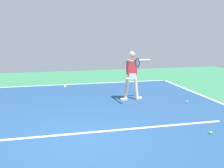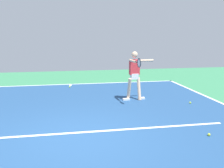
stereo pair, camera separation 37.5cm
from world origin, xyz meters
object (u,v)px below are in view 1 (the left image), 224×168
at_px(tennis_player, 132,72).
at_px(tennis_ball_far_corner, 65,87).
at_px(tennis_ball_near_service_line, 187,102).
at_px(tennis_ball_by_baseline, 211,133).

xyz_separation_m(tennis_player, tennis_ball_far_corner, (2.20, -2.57, -0.95)).
bearing_deg(tennis_ball_near_service_line, tennis_ball_far_corner, -40.81).
xyz_separation_m(tennis_ball_near_service_line, tennis_ball_far_corner, (3.91, -3.38, 0.00)).
height_order(tennis_player, tennis_ball_far_corner, tennis_player).
distance_m(tennis_ball_near_service_line, tennis_ball_by_baseline, 2.82).
bearing_deg(tennis_player, tennis_ball_far_corner, -54.06).
relative_size(tennis_ball_by_baseline, tennis_ball_far_corner, 1.00).
bearing_deg(tennis_ball_by_baseline, tennis_ball_near_service_line, -108.57).
height_order(tennis_ball_by_baseline, tennis_ball_far_corner, same).
relative_size(tennis_player, tennis_ball_by_baseline, 26.02).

